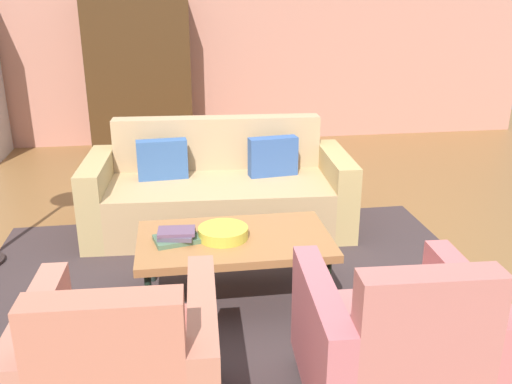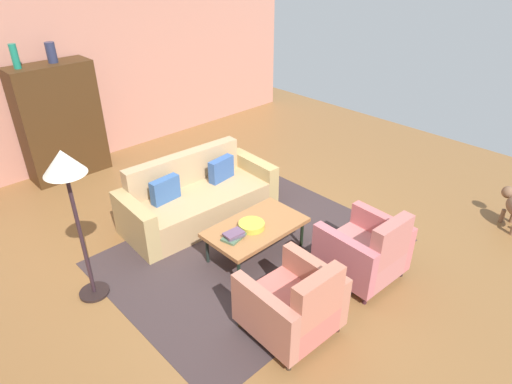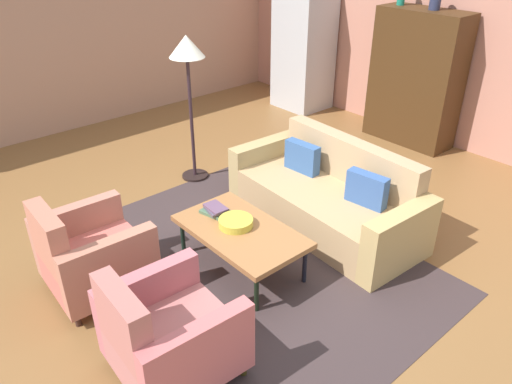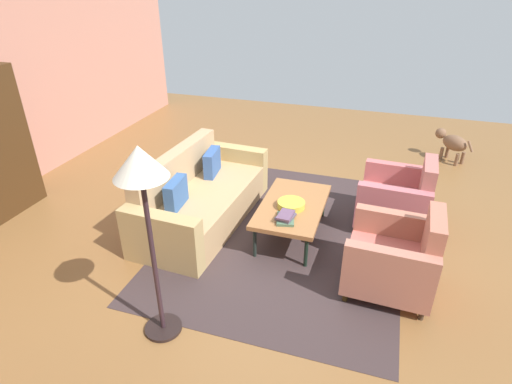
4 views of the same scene
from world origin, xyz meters
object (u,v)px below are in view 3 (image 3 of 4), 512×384
(fruit_bowl, at_px, (236,222))
(cabinet, at_px, (416,78))
(armchair_right, at_px, (165,337))
(couch, at_px, (329,198))
(coffee_table, at_px, (241,232))
(floor_lamp, at_px, (187,60))
(book_stack, at_px, (216,210))
(armchair_left, at_px, (88,257))
(refrigerator, at_px, (304,51))

(fruit_bowl, bearing_deg, cabinet, 99.83)
(armchair_right, height_order, cabinet, cabinet)
(couch, xyz_separation_m, fruit_bowl, (-0.07, -1.19, 0.16))
(couch, bearing_deg, armchair_right, 107.30)
(coffee_table, relative_size, floor_lamp, 0.70)
(fruit_bowl, bearing_deg, book_stack, -178.60)
(coffee_table, height_order, cabinet, cabinet)
(coffee_table, distance_m, cabinet, 3.80)
(coffee_table, height_order, fruit_bowl, fruit_bowl)
(couch, height_order, coffee_table, couch)
(armchair_right, height_order, book_stack, armchair_right)
(fruit_bowl, xyz_separation_m, book_stack, (-0.29, -0.01, -0.00))
(armchair_right, bearing_deg, cabinet, 107.98)
(book_stack, height_order, floor_lamp, floor_lamp)
(couch, distance_m, cabinet, 2.68)
(coffee_table, height_order, armchair_left, armchair_left)
(couch, bearing_deg, coffee_table, 92.95)
(couch, relative_size, book_stack, 7.12)
(coffee_table, bearing_deg, armchair_right, -62.91)
(couch, relative_size, armchair_left, 2.44)
(couch, relative_size, armchair_right, 2.44)
(coffee_table, xyz_separation_m, floor_lamp, (-1.77, 0.72, 1.06))
(armchair_left, distance_m, cabinet, 4.89)
(armchair_right, xyz_separation_m, cabinet, (-1.31, 4.86, 0.56))
(coffee_table, height_order, book_stack, book_stack)
(armchair_left, height_order, cabinet, cabinet)
(armchair_right, distance_m, book_stack, 1.50)
(armchair_left, distance_m, floor_lamp, 2.47)
(coffee_table, xyz_separation_m, armchair_right, (0.60, -1.17, -0.04))
(fruit_bowl, xyz_separation_m, floor_lamp, (-1.70, 0.72, 0.99))
(coffee_table, xyz_separation_m, cabinet, (-0.71, 3.69, 0.52))
(coffee_table, relative_size, refrigerator, 0.65)
(book_stack, bearing_deg, refrigerator, 123.46)
(armchair_left, relative_size, floor_lamp, 0.51)
(armchair_left, height_order, book_stack, armchair_left)
(cabinet, height_order, floor_lamp, cabinet)
(couch, xyz_separation_m, armchair_right, (0.59, -2.35, 0.06))
(armchair_right, relative_size, cabinet, 0.49)
(book_stack, bearing_deg, couch, 73.23)
(armchair_left, distance_m, fruit_bowl, 1.29)
(refrigerator, bearing_deg, cabinet, 2.96)
(coffee_table, xyz_separation_m, fruit_bowl, (-0.07, -0.00, 0.07))
(couch, relative_size, refrigerator, 1.16)
(armchair_right, distance_m, floor_lamp, 3.22)
(book_stack, height_order, cabinet, cabinet)
(couch, bearing_deg, floor_lamp, 17.96)
(armchair_right, distance_m, cabinet, 5.06)
(armchair_right, bearing_deg, armchair_left, -177.07)
(couch, distance_m, book_stack, 1.26)
(fruit_bowl, bearing_deg, floor_lamp, 157.05)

